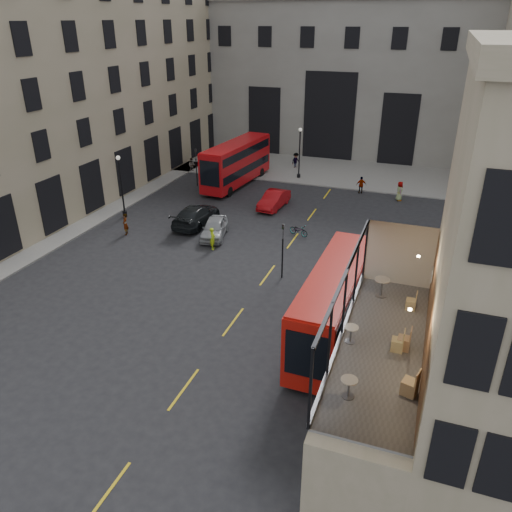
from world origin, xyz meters
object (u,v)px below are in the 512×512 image
(cafe_chair_b, at_px, (404,342))
(cafe_table_mid, at_px, (351,332))
(pedestrian_c, at_px, (361,185))
(street_lamp_b, at_px, (299,156))
(cafe_chair_a, at_px, (410,386))
(bus_far, at_px, (237,161))
(pedestrian_b, at_px, (296,161))
(traffic_light_far, at_px, (196,162))
(cafe_table_far, at_px, (382,285))
(car_b, at_px, (274,200))
(car_c, at_px, (196,215))
(cyclist, at_px, (213,239))
(car_a, at_px, (214,228))
(cafe_table_near, at_px, (349,385))
(cafe_chair_c, at_px, (398,344))
(pedestrian_d, at_px, (400,191))
(pedestrian_e, at_px, (125,224))
(bicycle, at_px, (299,230))
(cafe_chair_d, at_px, (411,304))
(pedestrian_a, at_px, (192,165))
(traffic_light_near, at_px, (283,244))
(bus_near, at_px, (333,301))
(street_lamp_a, at_px, (122,190))

(cafe_chair_b, bearing_deg, cafe_table_mid, -173.09)
(cafe_table_mid, bearing_deg, pedestrian_c, 97.86)
(street_lamp_b, distance_m, cafe_chair_a, 38.98)
(bus_far, relative_size, pedestrian_b, 6.11)
(traffic_light_far, height_order, cafe_table_far, cafe_table_far)
(car_b, xyz_separation_m, pedestrian_c, (6.70, 6.71, 0.09))
(car_c, xyz_separation_m, pedestrian_b, (3.10, 19.08, 0.09))
(bus_far, relative_size, car_c, 1.97)
(cafe_chair_a, bearing_deg, cyclist, 131.08)
(bus_far, bearing_deg, car_a, -75.48)
(cafe_table_near, height_order, cafe_chair_c, cafe_chair_c)
(cafe_chair_a, xyz_separation_m, cafe_chair_c, (-0.60, 2.26, -0.03))
(car_c, relative_size, pedestrian_c, 3.35)
(traffic_light_far, bearing_deg, pedestrian_d, 7.04)
(pedestrian_b, height_order, pedestrian_e, pedestrian_b)
(bicycle, bearing_deg, cafe_chair_d, -131.02)
(pedestrian_a, distance_m, pedestrian_e, 17.75)
(cafe_table_far, bearing_deg, traffic_light_near, 129.84)
(pedestrian_c, bearing_deg, traffic_light_near, 66.66)
(bus_far, height_order, pedestrian_a, bus_far)
(car_c, height_order, pedestrian_c, pedestrian_c)
(traffic_light_near, bearing_deg, bus_near, -51.42)
(pedestrian_c, bearing_deg, cafe_table_far, 82.82)
(car_b, xyz_separation_m, bicycle, (3.80, -5.37, -0.31))
(bus_far, height_order, cafe_table_near, cafe_table_near)
(bicycle, distance_m, pedestrian_a, 20.50)
(street_lamp_a, relative_size, pedestrian_c, 3.20)
(bicycle, height_order, pedestrian_d, pedestrian_d)
(traffic_light_near, height_order, car_b, traffic_light_near)
(traffic_light_near, relative_size, cafe_table_near, 5.54)
(bus_far, distance_m, pedestrian_c, 12.58)
(pedestrian_e, bearing_deg, cyclist, 67.16)
(pedestrian_e, bearing_deg, street_lamp_b, 133.98)
(cafe_chair_d, bearing_deg, cafe_table_far, 152.70)
(bus_near, relative_size, cafe_chair_d, 12.50)
(car_c, relative_size, pedestrian_e, 3.22)
(cafe_table_near, height_order, cafe_table_far, cafe_table_far)
(car_a, bearing_deg, traffic_light_far, 108.69)
(bicycle, distance_m, cafe_table_near, 24.18)
(cafe_chair_a, bearing_deg, pedestrian_e, 142.55)
(cafe_table_mid, bearing_deg, car_b, 114.00)
(cafe_chair_a, bearing_deg, cafe_table_far, 105.46)
(street_lamp_a, bearing_deg, car_c, 4.71)
(pedestrian_b, bearing_deg, bus_far, 179.88)
(car_a, xyz_separation_m, car_c, (-2.48, 1.82, 0.09))
(cafe_table_far, bearing_deg, bus_far, 123.52)
(traffic_light_near, relative_size, bicycle, 2.28)
(cafe_table_near, bearing_deg, pedestrian_b, 107.91)
(cafe_chair_a, xyz_separation_m, cafe_chair_d, (-0.37, 5.36, -0.04))
(traffic_light_far, distance_m, pedestrian_c, 16.43)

